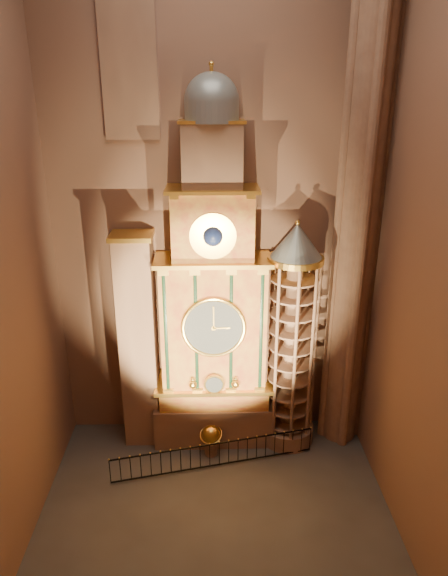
{
  "coord_description": "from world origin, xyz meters",
  "views": [
    {
      "loc": [
        -0.12,
        -15.85,
        15.78
      ],
      "look_at": [
        0.42,
        3.0,
        8.49
      ],
      "focal_mm": 32.0,
      "sensor_mm": 36.0,
      "label": 1
    }
  ],
  "objects_px": {
    "astronomical_clock": "(213,310)",
    "portrait_tower": "(138,342)",
    "stair_turret": "(291,341)",
    "celestial_globe": "(211,438)",
    "iron_railing": "(215,455)"
  },
  "relations": [
    {
      "from": "astronomical_clock",
      "to": "portrait_tower",
      "type": "xyz_separation_m",
      "value": [
        -3.4,
        0.02,
        -1.53
      ]
    },
    {
      "from": "astronomical_clock",
      "to": "stair_turret",
      "type": "relative_size",
      "value": 1.55
    },
    {
      "from": "stair_turret",
      "to": "celestial_globe",
      "type": "distance_m",
      "value": 5.8
    },
    {
      "from": "stair_turret",
      "to": "iron_railing",
      "type": "distance_m",
      "value": 6.13
    },
    {
      "from": "celestial_globe",
      "to": "astronomical_clock",
      "type": "bearing_deg",
      "value": 83.08
    },
    {
      "from": "celestial_globe",
      "to": "iron_railing",
      "type": "bearing_deg",
      "value": -80.49
    },
    {
      "from": "celestial_globe",
      "to": "iron_railing",
      "type": "height_order",
      "value": "celestial_globe"
    },
    {
      "from": "stair_turret",
      "to": "celestial_globe",
      "type": "bearing_deg",
      "value": -163.3
    },
    {
      "from": "astronomical_clock",
      "to": "portrait_tower",
      "type": "distance_m",
      "value": 3.73
    },
    {
      "from": "astronomical_clock",
      "to": "celestial_globe",
      "type": "height_order",
      "value": "astronomical_clock"
    },
    {
      "from": "astronomical_clock",
      "to": "portrait_tower",
      "type": "bearing_deg",
      "value": 179.71
    },
    {
      "from": "stair_turret",
      "to": "astronomical_clock",
      "type": "bearing_deg",
      "value": 175.7
    },
    {
      "from": "astronomical_clock",
      "to": "stair_turret",
      "type": "xyz_separation_m",
      "value": [
        3.5,
        -0.26,
        -1.41
      ]
    },
    {
      "from": "astronomical_clock",
      "to": "portrait_tower",
      "type": "relative_size",
      "value": 1.64
    },
    {
      "from": "portrait_tower",
      "to": "iron_railing",
      "type": "distance_m",
      "value": 6.07
    }
  ]
}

